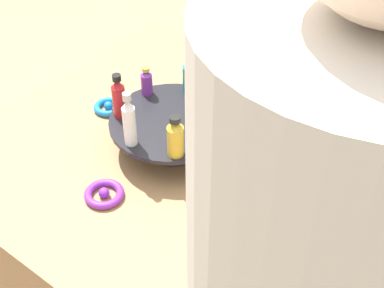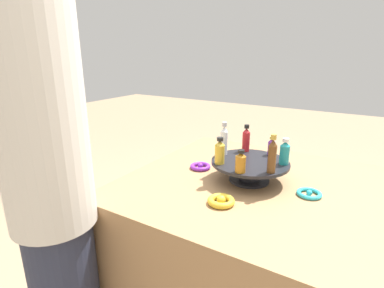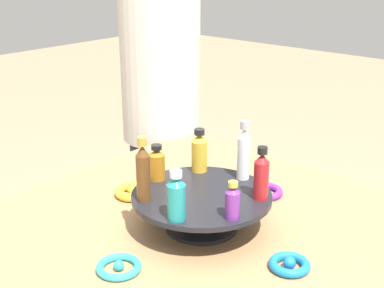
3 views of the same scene
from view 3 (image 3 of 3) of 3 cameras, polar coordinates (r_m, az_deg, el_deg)
display_stand at (r=1.27m, az=1.03°, el=-6.40°), size 0.33×0.33×0.09m
bottle_clear at (r=1.32m, az=5.53°, el=-0.90°), size 0.03×0.03×0.15m
bottle_gold at (r=1.36m, az=0.78°, el=-0.83°), size 0.04×0.04×0.11m
bottle_amber at (r=1.32m, az=-3.77°, el=-2.10°), size 0.04×0.04×0.09m
bottle_brown at (r=1.20m, az=-5.24°, el=-2.96°), size 0.03×0.03×0.15m
bottle_teal at (r=1.12m, az=-1.69°, el=-5.69°), size 0.04×0.04×0.11m
bottle_purple at (r=1.13m, az=4.35°, el=-6.14°), size 0.03×0.03×0.08m
bottle_red at (r=1.22m, az=7.40°, el=-3.32°), size 0.03×0.03×0.13m
ribbon_bow_gold at (r=1.45m, az=-6.27°, el=-5.04°), size 0.10×0.10×0.03m
ribbon_bow_teal at (r=1.15m, az=-7.81°, el=-12.84°), size 0.10×0.10×0.02m
ribbon_bow_blue at (r=1.16m, az=10.36°, el=-12.51°), size 0.09×0.09×0.03m
ribbon_bow_purple at (r=1.47m, az=7.76°, el=-5.01°), size 0.10×0.10×0.03m
person_figure at (r=1.97m, az=-3.32°, el=4.74°), size 0.29×0.29×1.69m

